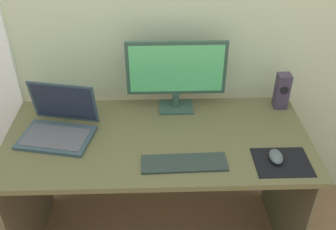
{
  "coord_description": "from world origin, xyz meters",
  "views": [
    {
      "loc": [
        0.01,
        -1.48,
        1.91
      ],
      "look_at": [
        0.05,
        -0.02,
        0.9
      ],
      "focal_mm": 41.28,
      "sensor_mm": 36.0,
      "label": 1
    }
  ],
  "objects_px": {
    "speaker_right": "(282,91)",
    "fishbowl": "(69,101)",
    "keyboard_external": "(184,163)",
    "mouse": "(276,157)",
    "monitor": "(176,73)",
    "laptop": "(59,125)"
  },
  "relations": [
    {
      "from": "speaker_right",
      "to": "mouse",
      "type": "xyz_separation_m",
      "value": [
        -0.13,
        -0.44,
        -0.08
      ]
    },
    {
      "from": "monitor",
      "to": "laptop",
      "type": "xyz_separation_m",
      "value": [
        -0.58,
        -0.21,
        -0.17
      ]
    },
    {
      "from": "speaker_right",
      "to": "fishbowl",
      "type": "xyz_separation_m",
      "value": [
        -1.12,
        -0.02,
        -0.03
      ]
    },
    {
      "from": "speaker_right",
      "to": "fishbowl",
      "type": "relative_size",
      "value": 1.4
    },
    {
      "from": "keyboard_external",
      "to": "mouse",
      "type": "xyz_separation_m",
      "value": [
        0.41,
        0.01,
        0.02
      ]
    },
    {
      "from": "laptop",
      "to": "keyboard_external",
      "type": "xyz_separation_m",
      "value": [
        0.6,
        -0.24,
        -0.04
      ]
    },
    {
      "from": "monitor",
      "to": "keyboard_external",
      "type": "xyz_separation_m",
      "value": [
        0.02,
        -0.45,
        -0.21
      ]
    },
    {
      "from": "fishbowl",
      "to": "monitor",
      "type": "bearing_deg",
      "value": 1.81
    },
    {
      "from": "monitor",
      "to": "speaker_right",
      "type": "distance_m",
      "value": 0.57
    },
    {
      "from": "fishbowl",
      "to": "keyboard_external",
      "type": "distance_m",
      "value": 0.72
    },
    {
      "from": "monitor",
      "to": "speaker_right",
      "type": "height_order",
      "value": "monitor"
    },
    {
      "from": "monitor",
      "to": "laptop",
      "type": "distance_m",
      "value": 0.64
    },
    {
      "from": "speaker_right",
      "to": "mouse",
      "type": "relative_size",
      "value": 1.96
    },
    {
      "from": "keyboard_external",
      "to": "mouse",
      "type": "distance_m",
      "value": 0.41
    },
    {
      "from": "speaker_right",
      "to": "monitor",
      "type": "bearing_deg",
      "value": 179.79
    },
    {
      "from": "speaker_right",
      "to": "mouse",
      "type": "distance_m",
      "value": 0.46
    },
    {
      "from": "speaker_right",
      "to": "laptop",
      "type": "bearing_deg",
      "value": -169.83
    },
    {
      "from": "monitor",
      "to": "mouse",
      "type": "bearing_deg",
      "value": -45.82
    },
    {
      "from": "speaker_right",
      "to": "keyboard_external",
      "type": "bearing_deg",
      "value": -140.57
    },
    {
      "from": "speaker_right",
      "to": "keyboard_external",
      "type": "distance_m",
      "value": 0.71
    },
    {
      "from": "speaker_right",
      "to": "keyboard_external",
      "type": "relative_size",
      "value": 0.52
    },
    {
      "from": "mouse",
      "to": "speaker_right",
      "type": "bearing_deg",
      "value": 74.9
    }
  ]
}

